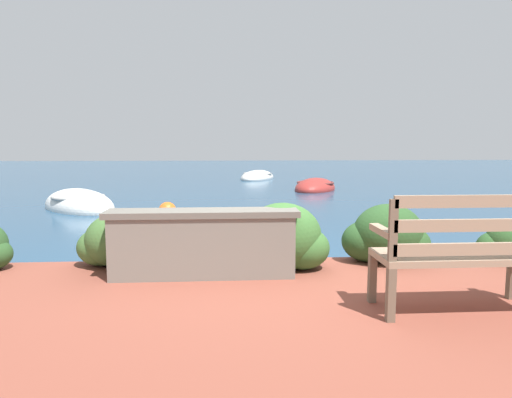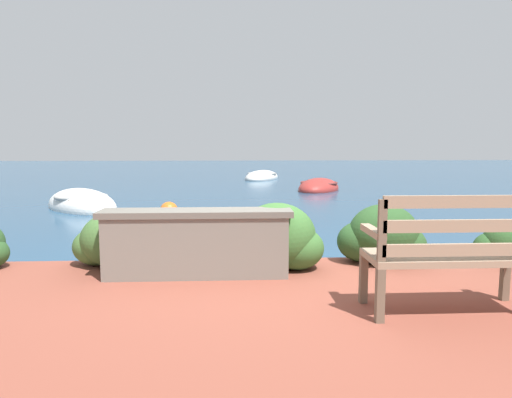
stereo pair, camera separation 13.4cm
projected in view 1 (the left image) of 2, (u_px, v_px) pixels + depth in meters
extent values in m
plane|color=navy|center=(261.00, 277.00, 5.20)|extent=(80.00, 80.00, 0.00)
cube|color=brown|center=(372.00, 278.00, 3.72)|extent=(0.06, 0.06, 0.40)
cube|color=brown|center=(512.00, 275.00, 3.80)|extent=(0.06, 0.06, 0.40)
cube|color=brown|center=(391.00, 295.00, 3.30)|extent=(0.06, 0.06, 0.40)
cube|color=gray|center=(457.00, 256.00, 3.52)|extent=(1.25, 0.48, 0.05)
cube|color=gray|center=(472.00, 249.00, 3.30)|extent=(1.18, 0.04, 0.09)
cube|color=gray|center=(474.00, 225.00, 3.28)|extent=(1.18, 0.04, 0.09)
cube|color=gray|center=(475.00, 201.00, 3.26)|extent=(1.18, 0.04, 0.09)
cube|color=brown|center=(393.00, 230.00, 3.25)|extent=(0.06, 0.04, 0.45)
cube|color=gray|center=(383.00, 231.00, 3.46)|extent=(0.07, 0.43, 0.05)
cube|color=slate|center=(203.00, 246.00, 4.44)|extent=(1.77, 0.35, 0.60)
cube|color=#635F56|center=(203.00, 213.00, 4.41)|extent=(1.86, 0.39, 0.06)
ellipsoid|color=#426B33|center=(117.00, 240.00, 4.81)|extent=(0.67, 0.60, 0.57)
ellipsoid|color=#426B33|center=(101.00, 247.00, 4.85)|extent=(0.50, 0.45, 0.40)
ellipsoid|color=#426B33|center=(133.00, 250.00, 4.80)|extent=(0.47, 0.42, 0.37)
ellipsoid|color=#38662D|center=(282.00, 236.00, 4.73)|extent=(0.81, 0.73, 0.69)
ellipsoid|color=#38662D|center=(261.00, 244.00, 4.78)|extent=(0.61, 0.55, 0.49)
ellipsoid|color=#38662D|center=(302.00, 248.00, 4.72)|extent=(0.57, 0.51, 0.45)
ellipsoid|color=#284C23|center=(388.00, 233.00, 4.98)|extent=(0.76, 0.68, 0.64)
ellipsoid|color=#284C23|center=(367.00, 241.00, 5.03)|extent=(0.57, 0.51, 0.46)
ellipsoid|color=#284C23|center=(406.00, 244.00, 4.97)|extent=(0.53, 0.48, 0.42)
ellipsoid|color=#2D5628|center=(496.00, 247.00, 5.00)|extent=(0.43, 0.38, 0.34)
ellipsoid|color=silver|center=(79.00, 207.00, 10.67)|extent=(2.62, 2.73, 0.86)
torus|color=gray|center=(79.00, 197.00, 10.65)|extent=(1.70, 1.70, 0.07)
cube|color=#846647|center=(86.00, 199.00, 10.38)|extent=(0.79, 0.72, 0.04)
cube|color=#846647|center=(73.00, 197.00, 10.88)|extent=(0.79, 0.72, 0.04)
ellipsoid|color=#9E2D28|center=(315.00, 189.00, 15.29)|extent=(2.11, 2.56, 0.72)
torus|color=brown|center=(315.00, 183.00, 15.26)|extent=(1.66, 1.66, 0.07)
cube|color=#846647|center=(313.00, 184.00, 14.96)|extent=(0.93, 0.55, 0.04)
cube|color=#846647|center=(317.00, 183.00, 15.52)|extent=(0.93, 0.55, 0.04)
ellipsoid|color=silver|center=(257.00, 178.00, 20.48)|extent=(2.19, 3.28, 0.67)
torus|color=gray|center=(257.00, 174.00, 20.46)|extent=(1.65, 1.65, 0.07)
cube|color=#846647|center=(260.00, 174.00, 20.89)|extent=(1.02, 0.44, 0.04)
cube|color=#846647|center=(255.00, 175.00, 20.10)|extent=(1.02, 0.44, 0.04)
sphere|color=orange|center=(167.00, 211.00, 9.98)|extent=(0.40, 0.40, 0.40)
torus|color=navy|center=(167.00, 211.00, 9.98)|extent=(0.44, 0.44, 0.05)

